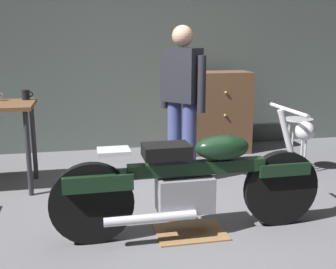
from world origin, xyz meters
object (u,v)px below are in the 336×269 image
at_px(person_standing, 182,97).
at_px(wooden_dresser, 220,112).
at_px(motorcycle, 193,180).
at_px(shop_stool, 298,131).
at_px(mug_black_matte, 26,95).

relative_size(person_standing, wooden_dresser, 1.52).
bearing_deg(wooden_dresser, person_standing, -126.14).
relative_size(motorcycle, shop_stool, 3.42).
relative_size(person_standing, shop_stool, 2.61).
bearing_deg(person_standing, wooden_dresser, -77.09).
relative_size(shop_stool, mug_black_matte, 5.56).
bearing_deg(mug_black_matte, wooden_dresser, 17.10).
bearing_deg(shop_stool, mug_black_matte, 173.90).
xyz_separation_m(motorcycle, person_standing, (0.21, 1.27, 0.48)).
xyz_separation_m(person_standing, shop_stool, (1.38, 0.02, -0.43)).
relative_size(wooden_dresser, mug_black_matte, 9.56).
bearing_deg(shop_stool, wooden_dresser, 119.12).
height_order(person_standing, mug_black_matte, person_standing).
bearing_deg(person_standing, motorcycle, 129.54).
bearing_deg(mug_black_matte, person_standing, -11.91).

